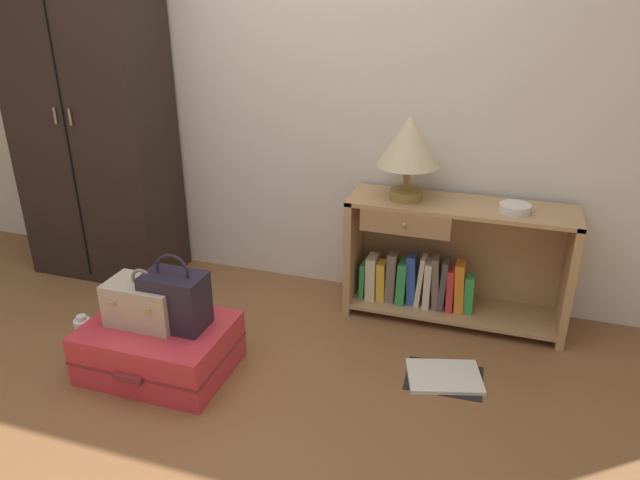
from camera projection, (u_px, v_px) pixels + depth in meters
ground_plane at (179, 425)px, 2.50m from camera, size 9.00×9.00×0.00m
back_wall at (298, 62)px, 3.28m from camera, size 6.40×0.10×2.60m
wardrobe at (90, 108)px, 3.47m from camera, size 0.88×0.47×2.06m
bookshelf at (445, 263)px, 3.21m from camera, size 1.16×0.36×0.67m
table_lamp at (409, 143)px, 2.99m from camera, size 0.32×0.32×0.44m
bowl at (515, 208)px, 2.92m from camera, size 0.15×0.15×0.04m
suitcase_large at (160, 347)px, 2.81m from camera, size 0.67×0.51×0.25m
train_case at (145, 302)px, 2.74m from camera, size 0.34×0.22×0.28m
handbag at (175, 300)px, 2.70m from camera, size 0.28×0.18×0.36m
bottle at (84, 334)px, 2.97m from camera, size 0.08×0.08×0.20m
open_book_on_floor at (444, 377)px, 2.79m from camera, size 0.39×0.34×0.02m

